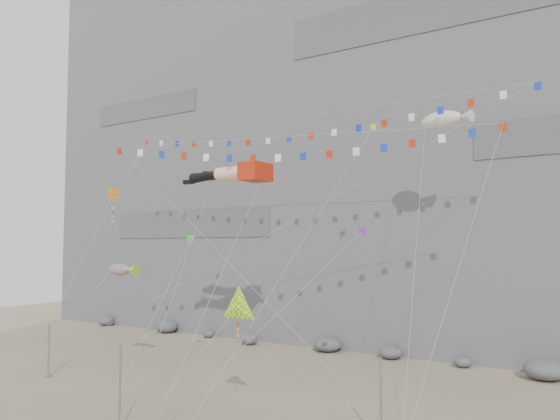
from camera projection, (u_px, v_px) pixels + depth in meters
ground at (205, 394)px, 35.07m from camera, size 120.00×120.00×0.00m
cliff at (386, 114)px, 63.63m from camera, size 80.00×28.00×50.00m
talus_boulders at (328, 345)px, 49.39m from camera, size 60.00×3.00×1.20m
anchor_pole_left at (49, 350)px, 39.90m from camera, size 0.12×0.12×3.82m
anchor_pole_center at (120, 388)px, 28.30m from camera, size 0.12×0.12×4.35m
anchor_pole_right at (381, 401)px, 26.20m from camera, size 0.12×0.12×4.15m
legs_kite at (234, 174)px, 41.50m from camera, size 9.45×14.16×19.81m
flag_banner_upper at (299, 117)px, 44.68m from camera, size 35.63×13.57×28.97m
flag_banner_lower at (290, 137)px, 38.32m from camera, size 26.93×10.71×21.32m
harlequin_kite at (113, 194)px, 43.09m from camera, size 3.47×6.67×15.02m
fish_windsock at (119, 270)px, 42.16m from camera, size 4.86×6.91×10.31m
delta_kite at (237, 308)px, 30.06m from camera, size 4.78×4.13×8.24m
blimp_windsock at (441, 120)px, 39.75m from camera, size 4.34×14.20×22.78m
small_kite_a at (213, 179)px, 44.83m from camera, size 5.69×13.92×21.07m
small_kite_b at (358, 235)px, 34.79m from camera, size 7.79×10.55×16.09m
small_kite_c at (190, 240)px, 40.56m from camera, size 3.79×10.86×14.65m
small_kite_d at (368, 135)px, 39.41m from camera, size 4.84×15.49×23.91m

